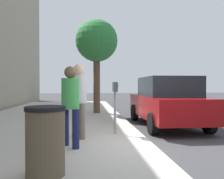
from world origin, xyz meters
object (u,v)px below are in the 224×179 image
Objects in this scene: parking_meter at (115,97)px; trash_bin at (46,141)px; street_tree at (97,42)px; pedestrian_bystander at (70,100)px; parked_sedan_near at (166,101)px; pedestrian_at_meter at (79,94)px.

parking_meter reaches higher than trash_bin.
street_tree is 8.26m from trash_bin.
pedestrian_bystander is at bearing -9.10° from trash_bin.
pedestrian_at_meter is at bearing 125.37° from parked_sedan_near.
pedestrian_at_meter is at bearing -9.15° from trash_bin.
pedestrian_bystander reaches higher than parking_meter.
pedestrian_at_meter is 2.52m from trash_bin.
pedestrian_bystander reaches higher than parked_sedan_near.
street_tree reaches higher than parking_meter.
parked_sedan_near is (1.82, -2.08, -0.27)m from parking_meter.
parked_sedan_near is at bearing 9.62° from pedestrian_at_meter.
parking_meter is 1.66m from pedestrian_bystander.
trash_bin is at bearing -138.40° from pedestrian_bystander.
parking_meter is at bearing -176.41° from street_tree.
street_tree is (5.25, -0.66, 2.31)m from pedestrian_at_meter.
pedestrian_bystander is at bearing 133.68° from parked_sedan_near.
parking_meter is 1.40× the size of trash_bin.
pedestrian_at_meter is 5.77m from street_tree.
parking_meter is 5.47m from street_tree.
parking_meter is 1.03m from pedestrian_at_meter.
parking_meter is 0.82× the size of pedestrian_bystander.
parking_meter is at bearing -5.96° from pedestrian_at_meter.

